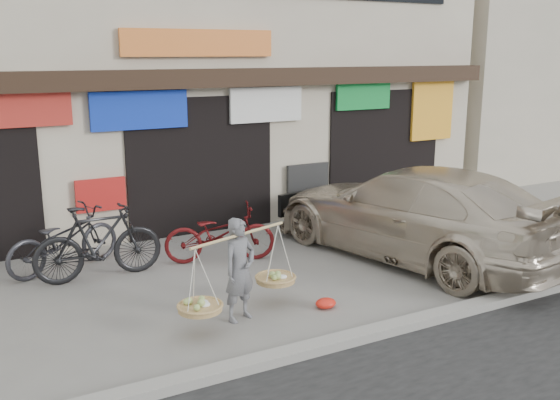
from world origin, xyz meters
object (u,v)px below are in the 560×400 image
bike_1 (98,242)px  bike_2 (220,234)px  bike_0 (63,240)px  suv (413,212)px  street_vendor (240,274)px

bike_1 → bike_2: bearing=-93.3°
bike_1 → bike_0: bearing=32.1°
bike_2 → suv: (3.10, -1.36, 0.31)m
street_vendor → bike_2: size_ratio=0.99×
bike_1 → bike_2: (2.02, -0.13, -0.11)m
bike_2 → suv: size_ratio=0.32×
street_vendor → suv: 3.94m
street_vendor → bike_2: bearing=54.5°
street_vendor → bike_2: street_vendor is taller
bike_1 → suv: suv is taller
street_vendor → bike_1: size_ratio=0.93×
bike_0 → suv: 5.97m
bike_0 → bike_1: 0.81m
street_vendor → bike_0: size_ratio=0.94×
bike_0 → bike_1: (0.42, -0.69, 0.08)m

